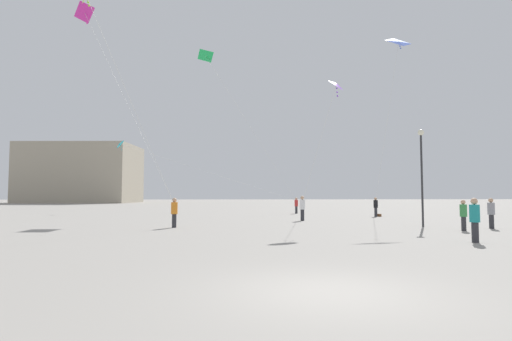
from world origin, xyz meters
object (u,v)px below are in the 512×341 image
at_px(person_in_green, 463,214).
at_px(person_in_orange, 174,211).
at_px(kite_lime_delta, 89,3).
at_px(person_in_red, 296,205).
at_px(kite_emerald_delta, 207,58).
at_px(kite_cobalt_delta, 398,44).
at_px(lamppost_east, 422,162).
at_px(person_in_black, 376,206).
at_px(handbag_beside_flyer, 379,215).
at_px(kite_magenta_delta, 86,15).
at_px(kite_cyan_diamond, 122,145).
at_px(building_left_hall, 82,174).
at_px(person_in_teal, 475,218).
at_px(person_in_white, 302,207).
at_px(kite_violet_diamond, 336,85).
at_px(person_in_grey, 491,212).

xyz_separation_m(person_in_green, person_in_orange, (-15.38, 3.03, 0.05)).
bearing_deg(kite_lime_delta, person_in_red, 55.99).
bearing_deg(kite_emerald_delta, person_in_green, -48.51).
height_order(person_in_red, kite_cobalt_delta, kite_cobalt_delta).
bearing_deg(lamppost_east, person_in_black, 83.96).
bearing_deg(person_in_black, handbag_beside_flyer, 32.54).
distance_m(lamppost_east, handbag_beside_flyer, 11.43).
relative_size(person_in_red, kite_lime_delta, 0.15).
height_order(person_in_green, handbag_beside_flyer, person_in_green).
bearing_deg(kite_magenta_delta, kite_cyan_diamond, 95.40).
bearing_deg(lamppost_east, building_left_hall, 122.19).
height_order(person_in_green, kite_cyan_diamond, kite_cyan_diamond).
height_order(kite_cobalt_delta, building_left_hall, kite_cobalt_delta).
xyz_separation_m(person_in_black, kite_lime_delta, (-19.38, -14.02, 10.34)).
xyz_separation_m(person_in_black, person_in_green, (-0.26, -13.30, -0.03)).
distance_m(person_in_orange, kite_cyan_diamond, 24.56).
distance_m(person_in_teal, lamppost_east, 8.30).
xyz_separation_m(person_in_white, kite_cobalt_delta, (7.34, -0.12, 12.16)).
distance_m(person_in_green, kite_cobalt_delta, 14.83).
relative_size(kite_emerald_delta, kite_violet_diamond, 1.77).
bearing_deg(person_in_teal, handbag_beside_flyer, -155.55).
xyz_separation_m(person_in_black, kite_emerald_delta, (-14.60, 2.92, 13.59)).
distance_m(person_in_green, kite_cyan_diamond, 35.45).
xyz_separation_m(person_in_grey, kite_emerald_delta, (-16.66, 15.03, 13.57)).
bearing_deg(building_left_hall, person_in_orange, -66.50).
bearing_deg(kite_violet_diamond, kite_emerald_delta, 124.89).
distance_m(kite_cobalt_delta, building_left_hall, 83.28).
height_order(person_in_orange, kite_cyan_diamond, kite_cyan_diamond).
bearing_deg(kite_violet_diamond, handbag_beside_flyer, 57.01).
relative_size(person_in_green, kite_cobalt_delta, 0.13).
distance_m(kite_emerald_delta, kite_cobalt_delta, 16.75).
height_order(kite_cyan_diamond, kite_magenta_delta, kite_magenta_delta).
distance_m(person_in_white, person_in_red, 10.96).
xyz_separation_m(person_in_white, lamppost_east, (6.10, -5.78, 2.80)).
distance_m(kite_lime_delta, kite_cobalt_delta, 21.58).
distance_m(person_in_black, kite_lime_delta, 26.06).
height_order(kite_emerald_delta, handbag_beside_flyer, kite_emerald_delta).
height_order(person_in_grey, kite_lime_delta, kite_lime_delta).
bearing_deg(person_in_grey, person_in_orange, -105.22).
bearing_deg(handbag_beside_flyer, building_left_hall, 127.25).
bearing_deg(building_left_hall, person_in_black, -53.00).
height_order(person_in_white, kite_cyan_diamond, kite_cyan_diamond).
relative_size(person_in_grey, person_in_orange, 1.00).
relative_size(person_in_grey, kite_cobalt_delta, 0.14).
xyz_separation_m(kite_lime_delta, kite_violet_diamond, (13.47, 4.47, -2.61)).
distance_m(person_in_orange, kite_violet_diamond, 12.43).
bearing_deg(person_in_orange, person_in_white, 32.83).
bearing_deg(person_in_black, person_in_white, -129.53).
bearing_deg(person_in_red, kite_cyan_diamond, -8.60).
height_order(kite_emerald_delta, building_left_hall, kite_emerald_delta).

